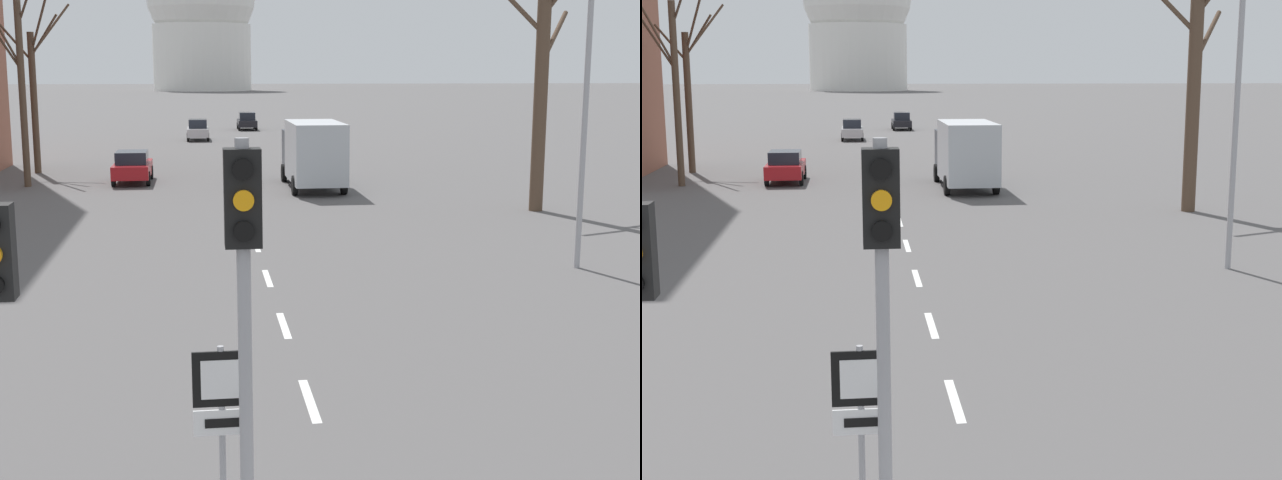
# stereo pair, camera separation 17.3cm
# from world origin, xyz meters

# --- Properties ---
(lane_stripe_1) EXTENTS (0.16, 2.00, 0.01)m
(lane_stripe_1) POSITION_xyz_m (0.00, 8.72, 0.00)
(lane_stripe_1) COLOR silver
(lane_stripe_1) RESTS_ON ground_plane
(lane_stripe_2) EXTENTS (0.16, 2.00, 0.01)m
(lane_stripe_2) POSITION_xyz_m (0.00, 13.22, 0.00)
(lane_stripe_2) COLOR silver
(lane_stripe_2) RESTS_ON ground_plane
(lane_stripe_3) EXTENTS (0.16, 2.00, 0.01)m
(lane_stripe_3) POSITION_xyz_m (0.00, 17.72, 0.00)
(lane_stripe_3) COLOR silver
(lane_stripe_3) RESTS_ON ground_plane
(lane_stripe_4) EXTENTS (0.16, 2.00, 0.01)m
(lane_stripe_4) POSITION_xyz_m (0.00, 22.22, 0.00)
(lane_stripe_4) COLOR silver
(lane_stripe_4) RESTS_ON ground_plane
(lane_stripe_5) EXTENTS (0.16, 2.00, 0.01)m
(lane_stripe_5) POSITION_xyz_m (0.00, 26.72, 0.00)
(lane_stripe_5) COLOR silver
(lane_stripe_5) RESTS_ON ground_plane
(lane_stripe_6) EXTENTS (0.16, 2.00, 0.01)m
(lane_stripe_6) POSITION_xyz_m (0.00, 31.22, 0.00)
(lane_stripe_6) COLOR silver
(lane_stripe_6) RESTS_ON ground_plane
(lane_stripe_7) EXTENTS (0.16, 2.00, 0.01)m
(lane_stripe_7) POSITION_xyz_m (0.00, 35.72, 0.00)
(lane_stripe_7) COLOR silver
(lane_stripe_7) RESTS_ON ground_plane
(lane_stripe_8) EXTENTS (0.16, 2.00, 0.01)m
(lane_stripe_8) POSITION_xyz_m (0.00, 40.22, 0.00)
(lane_stripe_8) COLOR silver
(lane_stripe_8) RESTS_ON ground_plane
(lane_stripe_9) EXTENTS (0.16, 2.00, 0.01)m
(lane_stripe_9) POSITION_xyz_m (0.00, 44.72, 0.00)
(lane_stripe_9) COLOR silver
(lane_stripe_9) RESTS_ON ground_plane
(lane_stripe_10) EXTENTS (0.16, 2.00, 0.01)m
(lane_stripe_10) POSITION_xyz_m (0.00, 49.22, 0.00)
(lane_stripe_10) COLOR silver
(lane_stripe_10) RESTS_ON ground_plane
(traffic_signal_centre_tall) EXTENTS (0.36, 0.34, 4.76)m
(traffic_signal_centre_tall) POSITION_xyz_m (-1.32, 3.32, 3.33)
(traffic_signal_centre_tall) COLOR #9E9EA3
(traffic_signal_centre_tall) RESTS_ON ground_plane
(route_sign_post) EXTENTS (0.60, 0.08, 2.58)m
(route_sign_post) POSITION_xyz_m (-1.56, 3.69, 1.76)
(route_sign_post) COLOR #9E9EA3
(route_sign_post) RESTS_ON ground_plane
(street_lamp_right) EXTENTS (2.32, 0.36, 8.57)m
(street_lamp_right) POSITION_xyz_m (8.26, 17.87, 5.25)
(street_lamp_right) COLOR #9E9EA3
(street_lamp_right) RESTS_ON ground_plane
(sedan_near_left) EXTENTS (1.74, 4.39, 1.67)m
(sedan_near_left) POSITION_xyz_m (-1.74, 66.70, 0.84)
(sedan_near_left) COLOR #B7B7BC
(sedan_near_left) RESTS_ON ground_plane
(sedan_near_right) EXTENTS (1.78, 4.56, 1.64)m
(sedan_near_right) POSITION_xyz_m (2.85, 79.24, 0.82)
(sedan_near_right) COLOR black
(sedan_near_right) RESTS_ON ground_plane
(sedan_mid_centre) EXTENTS (1.82, 4.43, 1.57)m
(sedan_mid_centre) POSITION_xyz_m (-4.97, 39.21, 0.81)
(sedan_mid_centre) COLOR maroon
(sedan_mid_centre) RESTS_ON ground_plane
(delivery_truck) EXTENTS (2.44, 7.20, 3.14)m
(delivery_truck) POSITION_xyz_m (3.55, 35.90, 1.70)
(delivery_truck) COLOR #333842
(delivery_truck) RESTS_ON ground_plane
(bare_tree_left_near) EXTENTS (3.64, 3.99, 9.84)m
(bare_tree_left_near) POSITION_xyz_m (-9.91, 38.44, 4.77)
(bare_tree_left_near) COLOR brown
(bare_tree_left_near) RESTS_ON ground_plane
(bare_tree_right_near) EXTENTS (5.38, 3.45, 11.46)m
(bare_tree_right_near) POSITION_xyz_m (11.44, 28.03, 5.17)
(bare_tree_right_near) COLOR brown
(bare_tree_right_near) RESTS_ON ground_plane
(bare_tree_left_far) EXTENTS (3.69, 2.92, 9.42)m
(bare_tree_left_far) POSITION_xyz_m (-10.27, 44.26, 4.35)
(bare_tree_left_far) COLOR brown
(bare_tree_left_far) RESTS_ON ground_plane
(capitol_dome) EXTENTS (31.03, 31.03, 43.83)m
(capitol_dome) POSITION_xyz_m (0.00, 257.25, 21.35)
(capitol_dome) COLOR silver
(capitol_dome) RESTS_ON ground_plane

